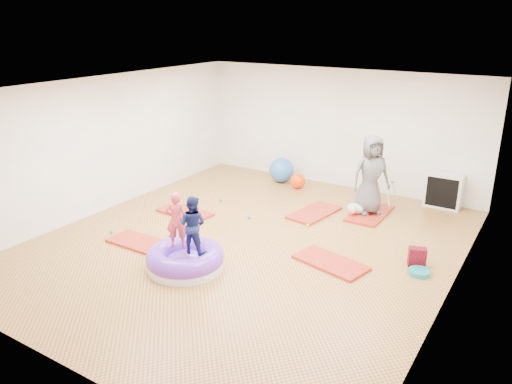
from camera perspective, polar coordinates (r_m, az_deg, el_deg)
The scene contains 19 objects.
room at distance 8.66m, azimuth -1.06°, elevation 2.57°, with size 7.01×8.01×2.81m.
gym_mat_front_left at distance 9.37m, azimuth -13.19°, elevation -5.62°, with size 1.16×0.58×0.05m, color red.
gym_mat_mid_left at distance 10.59m, azimuth -8.14°, elevation -2.31°, with size 1.18×0.59×0.05m, color red.
gym_mat_center_back at distance 10.53m, azimuth 6.66°, elevation -2.37°, with size 1.24×0.62×0.05m, color red.
gym_mat_right at distance 8.50m, azimuth 8.53°, elevation -7.99°, with size 1.22×0.61×0.05m, color red.
gym_mat_rear_right at distance 10.68m, azimuth 12.87°, elevation -2.43°, with size 1.30×0.65×0.05m, color red.
inflatable_cushion at distance 8.31m, azimuth -8.10°, elevation -7.62°, with size 1.28×1.28×0.40m.
child_pink at distance 8.18m, azimuth -9.12°, elevation -2.82°, with size 0.35×0.23×0.96m, color #DB4248.
child_navy at distance 7.95m, azimuth -7.28°, elevation -3.39°, with size 0.47×0.36×0.96m, color #131B4F.
adult_caregiver at distance 10.42m, azimuth 13.00°, elevation 1.95°, with size 0.80×0.52×1.63m, color #4E4F52.
infant at distance 10.50m, azimuth 11.24°, elevation -1.87°, with size 0.37×0.38×0.22m.
ball_pit_balls at distance 9.63m, azimuth -4.71°, elevation -4.38°, with size 3.95×3.16×0.07m.
exercise_ball_blue at distance 12.41m, azimuth 2.95°, elevation 2.52°, with size 0.62×0.62×0.62m, color #2C62B6.
exercise_ball_orange at distance 12.01m, azimuth 4.78°, elevation 1.27°, with size 0.37×0.37×0.37m, color #FC3A00.
infant_play_gym at distance 11.39m, azimuth 14.08°, elevation 0.55°, with size 0.67×0.63×0.51m.
cube_shelf at distance 11.46m, azimuth 20.65°, elevation 0.15°, with size 0.75×0.37×0.75m.
balance_disc at distance 8.51m, azimuth 18.16°, elevation -8.69°, with size 0.35×0.35×0.08m, color #147A7C.
backpack at distance 8.71m, azimuth 17.92°, elevation -7.10°, with size 0.28×0.17×0.32m, color maroon.
yellow_toy at distance 9.50m, azimuth -14.19°, elevation -5.40°, with size 0.22×0.22×0.03m, color #FAAA10.
Camera 1 is at (4.54, -6.93, 3.90)m, focal length 35.00 mm.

